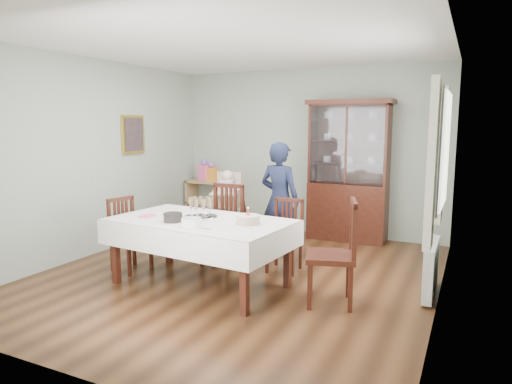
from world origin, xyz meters
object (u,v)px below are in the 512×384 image
Objects in this scene: sideboard at (211,203)px; gift_bag_orange at (211,172)px; chair_end_right at (332,273)px; china_cabinet at (348,169)px; woman at (280,200)px; chair_far_right at (285,250)px; chair_far_left at (223,240)px; high_chair at (228,216)px; birthday_cake at (248,220)px; gift_bag_pink at (204,171)px; champagne_tray at (201,211)px; dining_table at (201,252)px; chair_end_left at (131,249)px.

gift_bag_orange is (0.02, -0.02, 0.55)m from sideboard.
chair_end_right is at bearing -41.18° from sideboard.
woman is (-0.59, -1.33, -0.33)m from china_cabinet.
china_cabinet is 2.48m from gift_bag_orange.
chair_far_left is at bearing -177.23° from chair_far_right.
high_chair is 3.97× the size of birthday_cake.
sideboard is 0.59m from gift_bag_pink.
woman is 2.43m from gift_bag_pink.
woman reaches higher than gift_bag_pink.
chair_far_left is at bearing 55.36° from woman.
china_cabinet is 2.86m from champagne_tray.
high_chair reaches higher than dining_table.
champagne_tray is 1.10× the size of gift_bag_orange.
chair_far_left is at bearing -130.04° from chair_end_right.
high_chair is at bearing 109.18° from dining_table.
champagne_tray is at bearing -105.73° from chair_end_right.
gift_bag_pink reaches higher than chair_end_left.
champagne_tray is 0.98× the size of gift_bag_pink.
chair_far_left is 2.43m from gift_bag_orange.
champagne_tray is (1.04, -0.00, 0.57)m from chair_end_left.
birthday_cake is at bearing -48.50° from chair_far_left.
dining_table is at bearing -85.65° from high_chair.
sideboard is 0.88× the size of chair_far_left.
champagne_tray reaches higher than dining_table.
woman is (-1.12, 1.30, 0.47)m from chair_end_right.
chair_end_right reaches higher than chair_end_left.
gift_bag_orange is at bearing 115.97° from high_chair.
woman is 1.47m from birthday_cake.
woman reaches higher than high_chair.
gift_bag_orange is at bearing 136.84° from chair_far_right.
champagne_tray is at bearing -132.81° from chair_far_right.
chair_end_left is at bearing -127.49° from china_cabinet.
china_cabinet is 2.63m from gift_bag_pink.
chair_far_right is 3.12× the size of birthday_cake.
chair_far_right is (0.84, 0.08, -0.04)m from chair_far_left.
gift_bag_orange reaches higher than dining_table.
chair_far_left is 2.97× the size of gift_bag_orange.
china_cabinet is 2.45× the size of chair_far_right.
chair_end_left reaches higher than dining_table.
high_chair is at bearing -144.07° from chair_end_right.
gift_bag_pink is at bearing 23.81° from chair_end_left.
woman is 1.40× the size of high_chair.
gift_bag_orange is (0.15, -0.00, -0.02)m from gift_bag_pink.
high_chair is (-2.06, 1.54, 0.12)m from chair_end_right.
chair_far_right is at bearing -150.53° from chair_end_right.
chair_far_left is at bearing -52.55° from gift_bag_pink.
sideboard is 3.55m from birthday_cake.
chair_end_right is 2.57m from high_chair.
champagne_tray is (-1.52, -0.04, 0.52)m from chair_end_right.
china_cabinet is at bearing -0.03° from gift_bag_pink.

